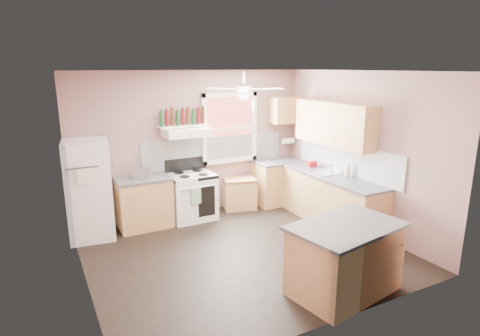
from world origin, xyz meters
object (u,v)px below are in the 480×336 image
stove (192,196)px  island (344,260)px  cart (240,194)px  refrigerator (89,190)px  toaster (142,173)px

stove → island: 3.33m
cart → stove: bearing=-161.1°
refrigerator → toaster: size_ratio=5.84×
toaster → stove: 1.05m
stove → cart: (1.04, 0.07, -0.12)m
toaster → island: size_ratio=0.22×
refrigerator → stove: bearing=7.8°
toaster → cart: (1.93, 0.07, -0.68)m
toaster → island: toaster is taller
cart → island: 3.32m
island → cart: bearing=75.8°
toaster → refrigerator: bearing=-155.7°
stove → island: (0.76, -3.24, 0.00)m
cart → toaster: bearing=-162.9°
cart → island: bearing=-79.8°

